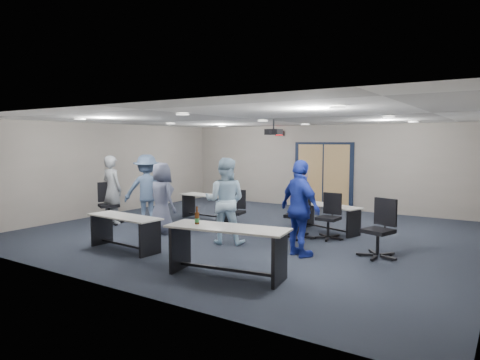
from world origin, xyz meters
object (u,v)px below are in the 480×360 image
Objects in this scene: person_back at (147,189)px; person_gray at (112,190)px; person_plaid at (162,198)px; table_front_right at (227,242)px; chair_back_c at (298,213)px; chair_loose_left at (109,204)px; table_front_left at (125,227)px; table_back_left at (209,202)px; person_lightblue at (225,201)px; chair_back_b at (234,211)px; person_navy at (300,208)px; chair_back_d at (328,216)px; chair_loose_right at (378,229)px; table_back_right at (329,214)px.

person_gray is at bearing -9.87° from person_back.
person_plaid is at bearing 108.91° from person_back.
chair_back_c is at bearing 85.27° from table_front_right.
table_front_left is at bearing -95.28° from chair_loose_left.
table_front_right reaches higher than table_back_left.
person_lightblue reaches higher than table_front_right.
chair_back_b is at bearing 150.21° from person_back.
person_back is at bearing -177.92° from chair_back_c.
person_lightblue is at bearing -62.18° from chair_loose_left.
chair_back_b is 0.55× the size of person_gray.
person_navy reaches higher than person_gray.
chair_back_c is 5.00m from person_gray.
table_back_left is at bearing 174.63° from chair_back_d.
person_plaid reaches higher than chair_loose_left.
person_back reaches higher than table_front_left.
table_back_left is 0.93× the size of person_back.
person_back is at bearing -166.43° from chair_back_d.
person_navy is 4.83m from person_back.
table_front_left is 1.57× the size of chair_loose_left.
person_navy is at bearing -27.86° from table_back_left.
chair_back_d is at bearing 74.55° from table_front_right.
person_back is (0.80, 0.48, 0.01)m from person_gray.
person_back is at bearing 18.77° from person_navy.
person_gray is (-6.83, -0.42, 0.35)m from chair_loose_right.
table_front_right is at bearing 163.48° from person_plaid.
person_gray is 1.95m from person_plaid.
person_navy is (3.81, -2.19, 0.45)m from table_back_left.
table_back_right is 4.73m from person_back.
chair_back_c is 0.62× the size of person_gray.
person_gray reaches higher than person_plaid.
person_lightblue is (0.54, -1.17, 0.42)m from chair_back_b.
chair_back_d is at bearing -142.50° from person_plaid.
chair_loose_left is at bearing 26.41° from person_navy.
table_front_left is 0.83× the size of table_front_right.
person_lightblue is 1.00× the size of person_navy.
table_front_right is 1.22× the size of table_back_right.
person_gray reaches higher than chair_loose_left.
table_front_right is 1.22× the size of table_back_left.
table_front_left is at bearing 165.09° from table_front_right.
chair_back_d is 1.65m from chair_loose_right.
table_front_right is at bearing -93.70° from chair_back_d.
chair_back_c is 2.07m from chair_loose_right.
chair_back_b is 2.53m from person_back.
table_back_right is 0.93× the size of person_back.
chair_loose_left is at bearing 12.88° from person_plaid.
chair_back_d is (2.24, 0.39, 0.02)m from chair_back_b.
chair_loose_left is at bearing 102.18° from person_gray.
person_navy is (0.47, 1.75, 0.36)m from table_front_right.
table_front_left is at bearing 147.72° from person_gray.
table_front_right is 4.15m from table_back_right.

